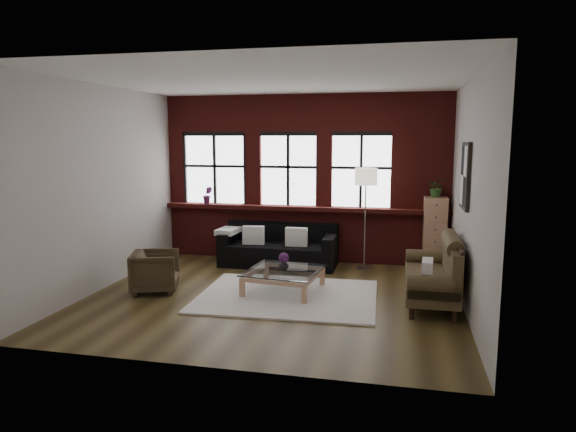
% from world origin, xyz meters
% --- Properties ---
extents(floor, '(5.50, 5.50, 0.00)m').
position_xyz_m(floor, '(0.00, 0.00, 0.00)').
color(floor, '#403117').
rests_on(floor, ground).
extents(ceiling, '(5.50, 5.50, 0.00)m').
position_xyz_m(ceiling, '(0.00, 0.00, 3.20)').
color(ceiling, white).
rests_on(ceiling, ground).
extents(wall_back, '(5.50, 0.00, 5.50)m').
position_xyz_m(wall_back, '(0.00, 2.50, 1.60)').
color(wall_back, '#BBB3AE').
rests_on(wall_back, ground).
extents(wall_front, '(5.50, 0.00, 5.50)m').
position_xyz_m(wall_front, '(0.00, -2.50, 1.60)').
color(wall_front, '#BBB3AE').
rests_on(wall_front, ground).
extents(wall_left, '(0.00, 5.00, 5.00)m').
position_xyz_m(wall_left, '(-2.75, 0.00, 1.60)').
color(wall_left, '#BBB3AE').
rests_on(wall_left, ground).
extents(wall_right, '(0.00, 5.00, 5.00)m').
position_xyz_m(wall_right, '(2.75, 0.00, 1.60)').
color(wall_right, '#BBB3AE').
rests_on(wall_right, ground).
extents(brick_backwall, '(5.50, 0.12, 3.20)m').
position_xyz_m(brick_backwall, '(0.00, 2.44, 1.60)').
color(brick_backwall, maroon).
rests_on(brick_backwall, floor).
extents(sill_ledge, '(5.50, 0.30, 0.08)m').
position_xyz_m(sill_ledge, '(0.00, 2.35, 1.04)').
color(sill_ledge, maroon).
rests_on(sill_ledge, brick_backwall).
extents(window_left, '(1.38, 0.10, 1.50)m').
position_xyz_m(window_left, '(-1.80, 2.45, 1.75)').
color(window_left, black).
rests_on(window_left, brick_backwall).
extents(window_mid, '(1.38, 0.10, 1.50)m').
position_xyz_m(window_mid, '(-0.30, 2.45, 1.75)').
color(window_mid, black).
rests_on(window_mid, brick_backwall).
extents(window_right, '(1.38, 0.10, 1.50)m').
position_xyz_m(window_right, '(1.10, 2.45, 1.75)').
color(window_right, black).
rests_on(window_right, brick_backwall).
extents(wall_poster, '(0.05, 0.74, 0.94)m').
position_xyz_m(wall_poster, '(2.72, 0.30, 1.85)').
color(wall_poster, black).
rests_on(wall_poster, wall_right).
extents(shag_rug, '(2.72, 2.17, 0.03)m').
position_xyz_m(shag_rug, '(0.22, 0.04, 0.01)').
color(shag_rug, silver).
rests_on(shag_rug, floor).
extents(dark_sofa, '(2.15, 0.87, 0.78)m').
position_xyz_m(dark_sofa, '(-0.37, 1.90, 0.39)').
color(dark_sofa, black).
rests_on(dark_sofa, floor).
extents(pillow_a, '(0.41, 0.19, 0.34)m').
position_xyz_m(pillow_a, '(-0.83, 1.80, 0.58)').
color(pillow_a, white).
rests_on(pillow_a, dark_sofa).
extents(pillow_b, '(0.41, 0.16, 0.34)m').
position_xyz_m(pillow_b, '(-0.01, 1.80, 0.58)').
color(pillow_b, white).
rests_on(pillow_b, dark_sofa).
extents(vintage_settee, '(0.80, 1.80, 0.96)m').
position_xyz_m(vintage_settee, '(2.30, 0.22, 0.48)').
color(vintage_settee, '#483921').
rests_on(vintage_settee, floor).
extents(pillow_settee, '(0.17, 0.39, 0.34)m').
position_xyz_m(pillow_settee, '(2.22, -0.33, 0.59)').
color(pillow_settee, white).
rests_on(pillow_settee, vintage_settee).
extents(armchair, '(0.88, 0.87, 0.64)m').
position_xyz_m(armchair, '(-1.86, -0.13, 0.32)').
color(armchair, '#34291A').
rests_on(armchair, floor).
extents(coffee_table, '(1.21, 1.21, 0.37)m').
position_xyz_m(coffee_table, '(0.11, 0.26, 0.17)').
color(coffee_table, tan).
rests_on(coffee_table, shag_rug).
extents(vase, '(0.19, 0.19, 0.16)m').
position_xyz_m(vase, '(0.11, 0.26, 0.44)').
color(vase, '#B2B2B2').
rests_on(vase, coffee_table).
extents(flowers, '(0.16, 0.16, 0.16)m').
position_xyz_m(flowers, '(0.11, 0.26, 0.55)').
color(flowers, '#4E1C52').
rests_on(flowers, vase).
extents(drawer_chest, '(0.41, 0.41, 1.33)m').
position_xyz_m(drawer_chest, '(2.46, 2.22, 0.66)').
color(drawer_chest, tan).
rests_on(drawer_chest, floor).
extents(potted_plant_top, '(0.37, 0.34, 0.35)m').
position_xyz_m(potted_plant_top, '(2.46, 2.22, 1.51)').
color(potted_plant_top, '#2D5923').
rests_on(potted_plant_top, drawer_chest).
extents(floor_lamp, '(0.40, 0.40, 2.00)m').
position_xyz_m(floor_lamp, '(1.22, 2.00, 1.00)').
color(floor_lamp, '#A5A5A8').
rests_on(floor_lamp, floor).
extents(sill_plant, '(0.24, 0.22, 0.35)m').
position_xyz_m(sill_plant, '(-1.92, 2.32, 1.25)').
color(sill_plant, '#4E1C52').
rests_on(sill_plant, sill_ledge).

